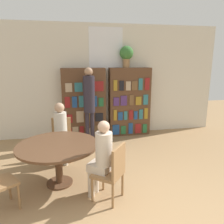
# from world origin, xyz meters

# --- Properties ---
(wall_back) EXTENTS (6.40, 0.07, 3.00)m
(wall_back) POSITION_xyz_m (0.00, 3.92, 1.51)
(wall_back) COLOR beige
(wall_back) RESTS_ON ground_plane
(bookshelf_left) EXTENTS (1.14, 0.34, 1.86)m
(bookshelf_left) POSITION_xyz_m (-0.63, 3.72, 0.93)
(bookshelf_left) COLOR brown
(bookshelf_left) RESTS_ON ground_plane
(bookshelf_right) EXTENTS (1.14, 0.34, 1.86)m
(bookshelf_right) POSITION_xyz_m (0.63, 3.72, 0.93)
(bookshelf_right) COLOR brown
(bookshelf_right) RESTS_ON ground_plane
(flower_vase) EXTENTS (0.36, 0.36, 0.56)m
(flower_vase) POSITION_xyz_m (0.52, 3.73, 2.21)
(flower_vase) COLOR #997047
(flower_vase) RESTS_ON bookshelf_right
(reading_table) EXTENTS (1.34, 1.34, 0.72)m
(reading_table) POSITION_xyz_m (-1.24, 1.44, 0.62)
(reading_table) COLOR brown
(reading_table) RESTS_ON ground_plane
(chair_left_side) EXTENTS (0.41, 0.41, 0.88)m
(chair_left_side) POSITION_xyz_m (-1.21, 2.45, 0.49)
(chair_left_side) COLOR olive
(chair_left_side) RESTS_ON ground_plane
(chair_far_side) EXTENTS (0.56, 0.56, 0.88)m
(chair_far_side) POSITION_xyz_m (-0.44, 0.83, 0.49)
(chair_far_side) COLOR olive
(chair_far_side) RESTS_ON ground_plane
(seated_reader_left) EXTENTS (0.27, 0.37, 1.24)m
(seated_reader_left) POSITION_xyz_m (-1.21, 2.27, 0.71)
(seated_reader_left) COLOR beige
(seated_reader_left) RESTS_ON ground_plane
(seated_reader_right) EXTENTS (0.41, 0.39, 1.22)m
(seated_reader_right) POSITION_xyz_m (-0.58, 0.94, 0.69)
(seated_reader_right) COLOR beige
(seated_reader_right) RESTS_ON ground_plane
(librarian_standing) EXTENTS (0.28, 0.55, 1.90)m
(librarian_standing) POSITION_xyz_m (-0.53, 3.22, 1.16)
(librarian_standing) COLOR #28232D
(librarian_standing) RESTS_ON ground_plane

